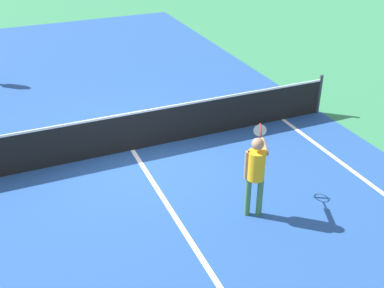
% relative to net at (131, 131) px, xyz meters
% --- Properties ---
extents(ground_plane, '(60.00, 60.00, 0.00)m').
position_rel_net_xyz_m(ground_plane, '(0.00, 0.00, -0.49)').
color(ground_plane, '#337F51').
extents(court_surface_inbounds, '(10.62, 24.40, 0.00)m').
position_rel_net_xyz_m(court_surface_inbounds, '(0.00, 0.00, -0.49)').
color(court_surface_inbounds, '#234C93').
rests_on(court_surface_inbounds, ground_plane).
extents(line_center_service, '(0.10, 6.40, 0.01)m').
position_rel_net_xyz_m(line_center_service, '(0.00, -3.20, -0.49)').
color(line_center_service, white).
rests_on(line_center_service, ground_plane).
extents(net, '(10.47, 0.09, 1.07)m').
position_rel_net_xyz_m(net, '(0.00, 0.00, 0.00)').
color(net, '#33383D').
rests_on(net, ground_plane).
extents(player_near, '(0.82, 1.05, 1.62)m').
position_rel_net_xyz_m(player_near, '(1.39, -3.19, 0.51)').
color(player_near, '#3F7247').
rests_on(player_near, ground_plane).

